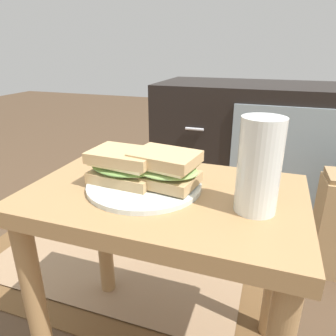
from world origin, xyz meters
The scene contains 7 objects.
side_table centered at (0.00, 0.00, 0.37)m, with size 0.56×0.36×0.46m.
tv_cabinet centered at (0.15, 0.95, 0.29)m, with size 0.96×0.46×0.58m.
area_rug centered at (-0.28, 0.40, 0.00)m, with size 1.08×0.88×0.01m.
plate centered at (-0.04, 0.00, 0.47)m, with size 0.24×0.24×0.01m, color silver.
sandwich_front centered at (-0.09, 0.00, 0.50)m, with size 0.15×0.11×0.07m.
sandwich_back centered at (0.00, 0.01, 0.51)m, with size 0.15×0.12×0.07m.
beer_glass centered at (0.18, -0.02, 0.54)m, with size 0.07×0.07×0.17m.
Camera 1 is at (0.19, -0.54, 0.73)m, focal length 33.00 mm.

